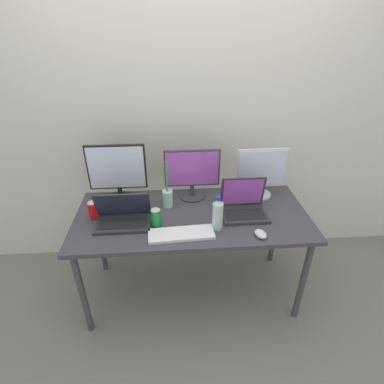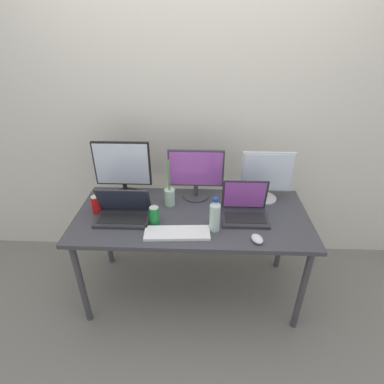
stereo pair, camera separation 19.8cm
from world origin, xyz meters
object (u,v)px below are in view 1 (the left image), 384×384
work_desk (192,222)px  soda_can_near_keyboard (156,218)px  laptop_silver (123,216)px  mouse_by_keyboard (261,234)px  monitor_left (117,173)px  keyboard_main (181,234)px  monitor_center (192,173)px  soda_can_by_laptop (93,210)px  laptop_secondary (244,205)px  water_bottle (218,214)px  bamboo_vase (168,197)px  monitor_right (261,172)px

work_desk → soda_can_near_keyboard: soda_can_near_keyboard is taller
laptop_silver → mouse_by_keyboard: size_ratio=3.87×
monitor_left → keyboard_main: monitor_left is taller
monitor_center → soda_can_near_keyboard: monitor_center is taller
laptop_silver → soda_can_by_laptop: laptop_silver is taller
laptop_secondary → water_bottle: (-0.21, -0.16, 0.05)m
laptop_secondary → bamboo_vase: 0.54m
laptop_silver → work_desk: bearing=7.4°
monitor_center → laptop_silver: monitor_center is taller
laptop_secondary → soda_can_near_keyboard: (-0.60, -0.11, 0.00)m
mouse_by_keyboard → laptop_silver: bearing=147.1°
monitor_center → laptop_silver: (-0.48, -0.30, -0.15)m
keyboard_main → mouse_by_keyboard: (0.49, -0.05, 0.01)m
monitor_left → bamboo_vase: monitor_left is taller
work_desk → laptop_silver: size_ratio=4.46×
monitor_right → soda_can_by_laptop: 1.22m
mouse_by_keyboard → laptop_secondary: bearing=81.0°
work_desk → bamboo_vase: bamboo_vase is taller
monitor_right → laptop_silver: size_ratio=1.05×
monitor_right → laptop_silver: monitor_right is taller
work_desk → water_bottle: 0.28m
monitor_right → monitor_center: bearing=178.4°
monitor_center → bamboo_vase: (-0.18, -0.12, -0.13)m
monitor_left → bamboo_vase: size_ratio=1.23×
bamboo_vase → laptop_secondary: bearing=-13.4°
monitor_center → keyboard_main: 0.51m
water_bottle → bamboo_vase: (-0.31, 0.29, -0.03)m
monitor_center → soda_can_by_laptop: monitor_center is taller
monitor_left → soda_can_by_laptop: 0.32m
monitor_right → laptop_secondary: bearing=-126.9°
soda_can_near_keyboard → monitor_left: bearing=128.3°
monitor_left → mouse_by_keyboard: (0.92, -0.50, -0.21)m
mouse_by_keyboard → monitor_left: bearing=132.1°
water_bottle → soda_can_near_keyboard: (-0.39, 0.05, -0.04)m
monitor_left → soda_can_near_keyboard: bearing=-51.7°
water_bottle → soda_can_near_keyboard: 0.40m
work_desk → monitor_right: (0.53, 0.23, 0.26)m
soda_can_near_keyboard → soda_can_by_laptop: bearing=164.2°
laptop_secondary → water_bottle: laptop_secondary is taller
keyboard_main → bamboo_vase: bearing=99.9°
work_desk → keyboard_main: 0.25m
soda_can_by_laptop → bamboo_vase: size_ratio=0.36×
soda_can_by_laptop → bamboo_vase: (0.50, 0.12, 0.01)m
water_bottle → bamboo_vase: size_ratio=0.67×
soda_can_near_keyboard → soda_can_by_laptop: 0.44m
monitor_center → soda_can_by_laptop: 0.73m
water_bottle → work_desk: bearing=132.1°
soda_can_near_keyboard → bamboo_vase: 0.25m
soda_can_near_keyboard → keyboard_main: bearing=-35.3°
monitor_left → monitor_right: monitor_left is taller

